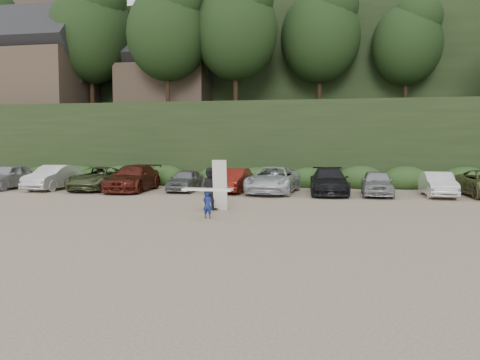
# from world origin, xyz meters

# --- Properties ---
(ground) EXTENTS (120.00, 120.00, 0.00)m
(ground) POSITION_xyz_m (0.00, 0.00, 0.00)
(ground) COLOR tan
(ground) RESTS_ON ground
(hillside_backdrop) EXTENTS (90.00, 41.50, 28.00)m
(hillside_backdrop) POSITION_xyz_m (-0.26, 35.93, 11.22)
(hillside_backdrop) COLOR black
(hillside_backdrop) RESTS_ON ground
(parked_cars) EXTENTS (39.72, 6.03, 1.64)m
(parked_cars) POSITION_xyz_m (0.00, 9.91, 0.76)
(parked_cars) COLOR #A4A4A9
(parked_cars) RESTS_ON ground
(child_surfer) EXTENTS (1.98, 0.62, 1.18)m
(child_surfer) POSITION_xyz_m (-2.23, 0.04, 0.80)
(child_surfer) COLOR navy
(child_surfer) RESTS_ON ground
(adult_surfer) EXTENTS (1.39, 1.00, 2.23)m
(adult_surfer) POSITION_xyz_m (-2.69, 2.42, 0.96)
(adult_surfer) COLOR black
(adult_surfer) RESTS_ON ground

